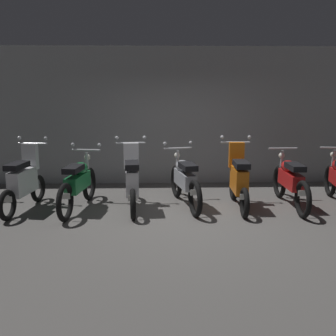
# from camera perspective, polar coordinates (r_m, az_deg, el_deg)

# --- Properties ---
(ground_plane) EXTENTS (80.00, 80.00, 0.00)m
(ground_plane) POSITION_cam_1_polar(r_m,az_deg,el_deg) (6.88, 2.88, -7.35)
(ground_plane) COLOR #565451
(back_wall) EXTENTS (16.00, 0.30, 3.07)m
(back_wall) POSITION_cam_1_polar(r_m,az_deg,el_deg) (9.36, 1.57, 7.30)
(back_wall) COLOR gray
(back_wall) RESTS_ON ground
(motorbike_slot_1) EXTENTS (0.58, 1.67, 1.29)m
(motorbike_slot_1) POSITION_cam_1_polar(r_m,az_deg,el_deg) (7.75, -19.57, -1.79)
(motorbike_slot_1) COLOR black
(motorbike_slot_1) RESTS_ON ground
(motorbike_slot_2) EXTENTS (0.58, 1.94, 1.15)m
(motorbike_slot_2) POSITION_cam_1_polar(r_m,az_deg,el_deg) (7.52, -12.48, -2.06)
(motorbike_slot_2) COLOR black
(motorbike_slot_2) RESTS_ON ground
(motorbike_slot_3) EXTENTS (0.59, 1.68, 1.29)m
(motorbike_slot_3) POSITION_cam_1_polar(r_m,az_deg,el_deg) (7.40, -5.09, -1.77)
(motorbike_slot_3) COLOR black
(motorbike_slot_3) RESTS_ON ground
(motorbike_slot_4) EXTENTS (0.63, 1.93, 1.15)m
(motorbike_slot_4) POSITION_cam_1_polar(r_m,az_deg,el_deg) (7.57, 2.35, -1.70)
(motorbike_slot_4) COLOR black
(motorbike_slot_4) RESTS_ON ground
(motorbike_slot_5) EXTENTS (0.59, 1.68, 1.29)m
(motorbike_slot_5) POSITION_cam_1_polar(r_m,az_deg,el_deg) (7.56, 9.87, -1.62)
(motorbike_slot_5) COLOR black
(motorbike_slot_5) RESTS_ON ground
(motorbike_slot_6) EXTENTS (0.56, 1.95, 1.03)m
(motorbike_slot_6) POSITION_cam_1_polar(r_m,az_deg,el_deg) (7.86, 16.77, -1.72)
(motorbike_slot_6) COLOR black
(motorbike_slot_6) RESTS_ON ground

